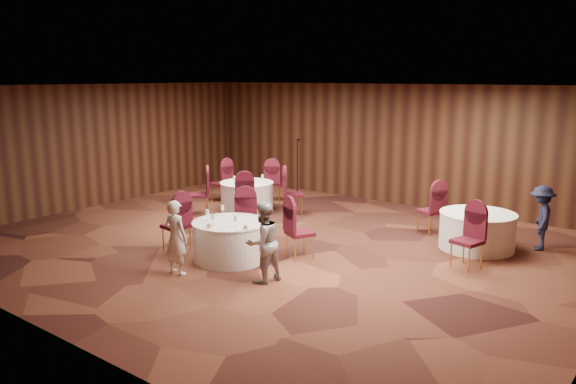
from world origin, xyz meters
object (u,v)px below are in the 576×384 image
Objects in this scene: table_main at (230,240)px; man_c at (541,218)px; table_left at (247,196)px; table_right at (477,230)px; mic_stand at (297,180)px; woman_b at (263,242)px; woman_a at (176,237)px.

man_c reaches higher than table_main.
table_right is (5.82, 0.35, 0.00)m from table_left.
mic_stand is 6.94m from man_c.
woman_b is 5.72m from man_c.
woman_b is (-2.22, -4.02, 0.31)m from table_right.
man_c is at bearing -133.89° from woman_a.
table_main is at bearing -53.08° from table_left.
table_right is 1.26m from man_c.
woman_a is 1.57m from woman_b.
woman_a is at bearing -71.55° from mic_stand.
mic_stand is 1.20× the size of woman_b.
woman_b is (3.60, -3.67, 0.31)m from table_left.
woman_a is 7.10m from man_c.
table_main and table_left have the same top height.
woman_a is at bearing -128.32° from table_right.
woman_b reaches higher than woman_a.
mic_stand is at bearing 90.21° from table_left.
table_main is 1.03× the size of woman_b.
table_right is 1.15× the size of man_c.
man_c is (1.01, 0.70, 0.27)m from table_right.
table_right is 5.92m from woman_a.
table_left is 0.92× the size of table_right.
table_left is 1.00× the size of woman_b.
woman_a reaches higher than man_c.
woman_b reaches higher than man_c.
woman_b reaches higher than table_right.
table_right is at bearing -70.57° from man_c.
mic_stand is (-5.83, 1.84, 0.11)m from table_right.
man_c is at bearing -9.44° from mic_stand.
mic_stand is at bearing -74.23° from woman_a.
mic_stand reaches higher than table_right.
table_main is at bearing -62.06° from man_c.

